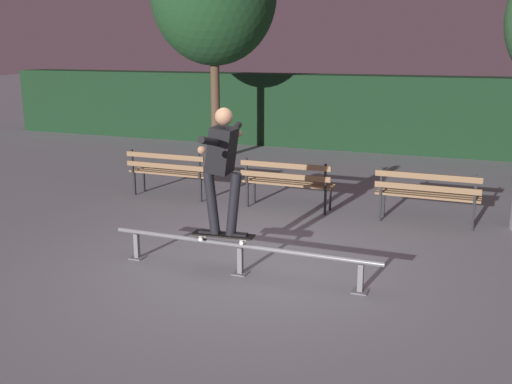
% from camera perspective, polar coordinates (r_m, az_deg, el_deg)
% --- Properties ---
extents(ground_plane, '(90.00, 90.00, 0.00)m').
position_cam_1_polar(ground_plane, '(7.57, -0.81, -7.30)').
color(ground_plane, slate).
extents(hedge_backdrop, '(24.00, 1.20, 2.01)m').
position_cam_1_polar(hedge_backdrop, '(16.43, 12.40, 7.44)').
color(hedge_backdrop, black).
rests_on(hedge_backdrop, ground).
extents(grind_rail, '(3.52, 0.18, 0.40)m').
position_cam_1_polar(grind_rail, '(7.26, -1.54, -5.68)').
color(grind_rail, slate).
rests_on(grind_rail, ground).
extents(skateboard, '(0.80, 0.28, 0.09)m').
position_cam_1_polar(skateboard, '(7.30, -3.21, -4.20)').
color(skateboard, black).
rests_on(skateboard, grind_rail).
extents(skateboarder, '(0.63, 1.40, 1.56)m').
position_cam_1_polar(skateboarder, '(7.06, -3.28, 3.04)').
color(skateboarder, black).
rests_on(skateboarder, skateboard).
extents(park_bench_leftmost, '(1.60, 0.41, 0.88)m').
position_cam_1_polar(park_bench_leftmost, '(11.03, -8.47, 2.20)').
color(park_bench_leftmost, black).
rests_on(park_bench_leftmost, ground).
extents(park_bench_left_center, '(1.60, 0.41, 0.88)m').
position_cam_1_polar(park_bench_left_center, '(10.07, 3.01, 1.23)').
color(park_bench_left_center, black).
rests_on(park_bench_left_center, ground).
extents(park_bench_right_center, '(1.60, 0.41, 0.88)m').
position_cam_1_polar(park_bench_right_center, '(9.59, 16.24, 0.05)').
color(park_bench_right_center, black).
rests_on(park_bench_right_center, ground).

